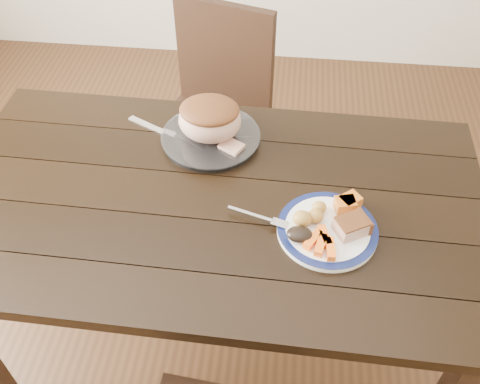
# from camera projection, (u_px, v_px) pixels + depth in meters

# --- Properties ---
(ground) EXTENTS (4.00, 4.00, 0.00)m
(ground) POSITION_uv_depth(u_px,v_px,m) (220.00, 327.00, 2.11)
(ground) COLOR #472B16
(ground) RESTS_ON ground
(dining_table) EXTENTS (1.62, 0.93, 0.75)m
(dining_table) POSITION_uv_depth(u_px,v_px,m) (215.00, 218.00, 1.64)
(dining_table) COLOR black
(dining_table) RESTS_ON ground
(chair_far) EXTENTS (0.53, 0.53, 0.93)m
(chair_far) POSITION_uv_depth(u_px,v_px,m) (215.00, 106.00, 2.25)
(chair_far) COLOR black
(chair_far) RESTS_ON ground
(dinner_plate) EXTENTS (0.28, 0.28, 0.02)m
(dinner_plate) POSITION_uv_depth(u_px,v_px,m) (327.00, 230.00, 1.47)
(dinner_plate) COLOR white
(dinner_plate) RESTS_ON dining_table
(plate_rim) EXTENTS (0.28, 0.28, 0.02)m
(plate_rim) POSITION_uv_depth(u_px,v_px,m) (328.00, 228.00, 1.47)
(plate_rim) COLOR #0D1542
(plate_rim) RESTS_ON dinner_plate
(serving_platter) EXTENTS (0.31, 0.31, 0.02)m
(serving_platter) POSITION_uv_depth(u_px,v_px,m) (211.00, 138.00, 1.74)
(serving_platter) COLOR white
(serving_platter) RESTS_ON dining_table
(pork_slice) EXTENTS (0.11, 0.10, 0.04)m
(pork_slice) POSITION_uv_depth(u_px,v_px,m) (352.00, 226.00, 1.44)
(pork_slice) COLOR tan
(pork_slice) RESTS_ON dinner_plate
(roasted_potatoes) EXTENTS (0.09, 0.09, 0.04)m
(roasted_potatoes) POSITION_uv_depth(u_px,v_px,m) (310.00, 215.00, 1.47)
(roasted_potatoes) COLOR gold
(roasted_potatoes) RESTS_ON dinner_plate
(carrot_batons) EXTENTS (0.09, 0.11, 0.02)m
(carrot_batons) POSITION_uv_depth(u_px,v_px,m) (322.00, 243.00, 1.41)
(carrot_batons) COLOR orange
(carrot_batons) RESTS_ON dinner_plate
(pumpkin_wedges) EXTENTS (0.08, 0.08, 0.04)m
(pumpkin_wedges) POSITION_uv_depth(u_px,v_px,m) (347.00, 203.00, 1.50)
(pumpkin_wedges) COLOR orange
(pumpkin_wedges) RESTS_ON dinner_plate
(dark_mushroom) EXTENTS (0.07, 0.05, 0.03)m
(dark_mushroom) POSITION_uv_depth(u_px,v_px,m) (300.00, 234.00, 1.43)
(dark_mushroom) COLOR black
(dark_mushroom) RESTS_ON dinner_plate
(fork) EXTENTS (0.18, 0.07, 0.00)m
(fork) POSITION_uv_depth(u_px,v_px,m) (262.00, 218.00, 1.49)
(fork) COLOR silver
(fork) RESTS_ON dinner_plate
(roast_joint) EXTENTS (0.20, 0.17, 0.13)m
(roast_joint) POSITION_uv_depth(u_px,v_px,m) (210.00, 120.00, 1.69)
(roast_joint) COLOR tan
(roast_joint) RESTS_ON serving_platter
(cut_slice) EXTENTS (0.09, 0.08, 0.02)m
(cut_slice) POSITION_uv_depth(u_px,v_px,m) (232.00, 147.00, 1.69)
(cut_slice) COLOR tan
(cut_slice) RESTS_ON serving_platter
(carving_knife) EXTENTS (0.29, 0.16, 0.01)m
(carving_knife) POSITION_uv_depth(u_px,v_px,m) (181.00, 139.00, 1.74)
(carving_knife) COLOR silver
(carving_knife) RESTS_ON dining_table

